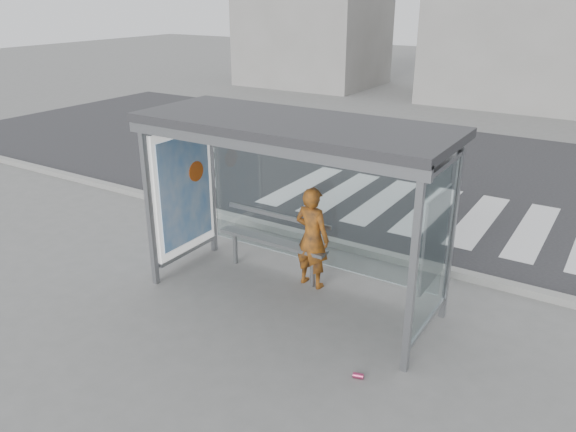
% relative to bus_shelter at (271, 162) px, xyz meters
% --- Properties ---
extents(ground, '(80.00, 80.00, 0.00)m').
position_rel_bus_shelter_xyz_m(ground, '(0.37, -0.06, -1.98)').
color(ground, slate).
rests_on(ground, ground).
extents(road, '(30.00, 10.00, 0.01)m').
position_rel_bus_shelter_xyz_m(road, '(0.37, 6.94, -1.98)').
color(road, '#262628').
rests_on(road, ground).
extents(curb, '(30.00, 0.18, 0.12)m').
position_rel_bus_shelter_xyz_m(curb, '(0.37, 1.89, -1.92)').
color(curb, gray).
rests_on(curb, ground).
extents(crosswalk, '(6.55, 3.00, 0.00)m').
position_rel_bus_shelter_xyz_m(crosswalk, '(0.87, 4.44, -1.98)').
color(crosswalk, silver).
rests_on(crosswalk, ground).
extents(bus_shelter, '(4.25, 1.65, 2.62)m').
position_rel_bus_shelter_xyz_m(bus_shelter, '(0.00, 0.00, 0.00)').
color(bus_shelter, gray).
rests_on(bus_shelter, ground).
extents(building_left, '(6.00, 5.00, 6.00)m').
position_rel_bus_shelter_xyz_m(building_left, '(-9.63, 17.94, 1.02)').
color(building_left, gray).
rests_on(building_left, ground).
extents(building_center, '(8.00, 5.00, 5.00)m').
position_rel_bus_shelter_xyz_m(building_center, '(0.37, 17.94, 0.52)').
color(building_center, gray).
rests_on(building_center, ground).
extents(person, '(0.60, 0.42, 1.56)m').
position_rel_bus_shelter_xyz_m(person, '(0.40, 0.47, -1.20)').
color(person, orange).
rests_on(person, ground).
extents(bench, '(1.87, 0.30, 0.96)m').
position_rel_bus_shelter_xyz_m(bench, '(-0.28, 0.45, -1.41)').
color(bench, slate).
rests_on(bench, ground).
extents(soda_can, '(0.13, 0.10, 0.07)m').
position_rel_bus_shelter_xyz_m(soda_can, '(1.98, -1.19, -1.95)').
color(soda_can, '#C53969').
rests_on(soda_can, ground).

